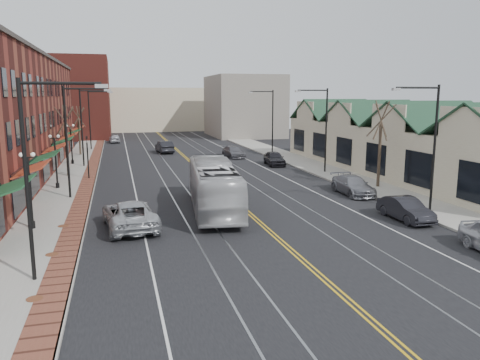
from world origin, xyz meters
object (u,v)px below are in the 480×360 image
parked_suv (130,215)px  parked_car_b (405,209)px  transit_bus (214,186)px  parked_car_d (274,158)px  parked_car_c (353,185)px

parked_suv → parked_car_b: parked_suv is taller
transit_bus → parked_suv: 6.31m
transit_bus → parked_car_d: size_ratio=2.59×
parked_suv → parked_car_b: 16.41m
transit_bus → parked_car_d: (10.42, 18.09, -0.85)m
parked_suv → parked_car_c: size_ratio=1.19×
parked_suv → parked_car_b: bearing=165.2°
parked_car_b → parked_car_c: (0.57, 7.63, 0.01)m
transit_bus → parked_car_b: transit_bus is taller
parked_suv → parked_car_c: 17.58m
transit_bus → parked_suv: transit_bus is taller
transit_bus → parked_suv: bearing=34.9°
parked_car_b → parked_car_c: bearing=85.2°
parked_car_b → parked_car_d: bearing=90.2°
transit_bus → parked_car_b: (10.73, -5.43, -0.91)m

